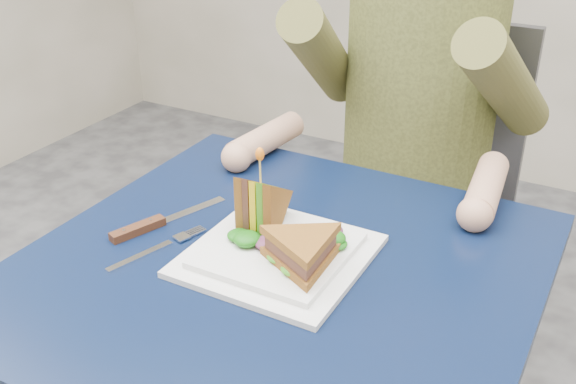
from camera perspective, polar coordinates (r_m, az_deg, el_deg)
The scene contains 12 objects.
table at distance 1.08m, azimuth -0.85°, elevation -9.63°, with size 0.75×0.75×0.73m.
chair at distance 1.72m, azimuth 11.34°, elevation 0.79°, with size 0.42×0.40×0.93m.
diner at distance 1.48m, azimuth 11.29°, elevation 12.02°, with size 0.54×0.59×0.74m.
plate at distance 1.04m, azimuth -0.85°, elevation -5.23°, with size 0.26×0.26×0.02m.
sandwich_flat at distance 0.98m, azimuth 1.24°, elevation -5.00°, with size 0.19×0.19×0.05m.
sandwich_upright at distance 1.07m, azimuth -2.31°, elevation -1.26°, with size 0.09×0.15×0.15m.
fork at distance 1.08m, azimuth -11.18°, elevation -4.77°, with size 0.07×0.17×0.01m.
knife at distance 1.14m, azimuth -11.73°, elevation -2.78°, with size 0.09×0.21×0.02m.
toothpick at distance 1.04m, azimuth -2.37°, elevation 1.82°, with size 0.00×0.00×0.06m, color tan.
toothpick_frill at distance 1.03m, azimuth -2.40°, elevation 3.22°, with size 0.01×0.01×0.02m, color orange.
lettuce_spill at distance 1.03m, azimuth -0.34°, elevation -4.05°, with size 0.15×0.13×0.02m, color #337A14, non-canonical shape.
onion_ring at distance 1.02m, azimuth 0.02°, elevation -4.09°, with size 0.04×0.04×0.01m, color #9E4C7A.
Camera 1 is at (0.42, -0.74, 1.30)m, focal length 42.00 mm.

